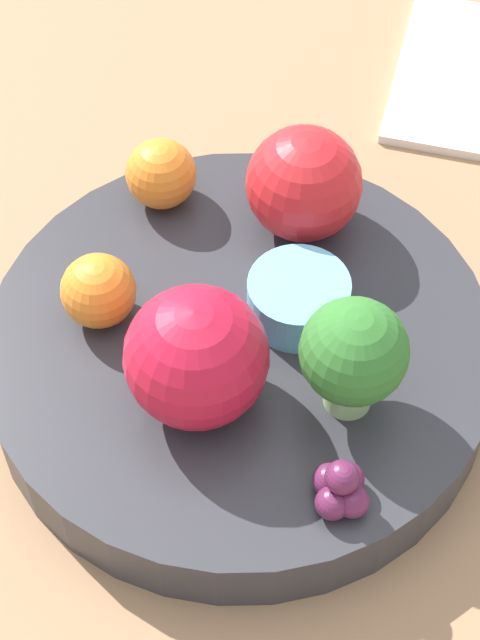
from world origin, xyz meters
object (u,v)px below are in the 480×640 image
at_px(apple_green, 304,184).
at_px(small_cup, 298,298).
at_px(broccoli, 358,349).
at_px(orange_back, 161,174).
at_px(orange_front, 98,291).
at_px(grape_cluster, 341,488).
at_px(bowl, 240,354).
at_px(apple_red, 196,357).

bearing_deg(apple_green, small_cup, 124.38).
relative_size(broccoli, orange_back, 1.70).
bearing_deg(orange_back, orange_front, 109.47).
distance_m(broccoli, small_cup, 0.06).
bearing_deg(small_cup, grape_cluster, 136.44).
xyz_separation_m(apple_green, orange_back, (0.07, 0.03, -0.01)).
relative_size(apple_green, small_cup, 1.19).
bearing_deg(orange_front, bowl, -151.39).
bearing_deg(orange_front, orange_back, -70.53).
bearing_deg(broccoli, bowl, 3.46).
xyz_separation_m(bowl, broccoli, (-0.06, -0.00, 0.05)).
xyz_separation_m(orange_back, grape_cluster, (-0.17, 0.09, -0.01)).
relative_size(orange_back, small_cup, 0.75).
bearing_deg(apple_green, orange_back, 24.39).
height_order(apple_red, apple_green, apple_red).
relative_size(apple_red, orange_back, 1.75).
height_order(apple_red, orange_back, apple_red).
distance_m(broccoli, apple_red, 0.07).
relative_size(broccoli, grape_cluster, 2.22).
height_order(apple_green, grape_cluster, apple_green).
distance_m(apple_green, orange_back, 0.07).
bearing_deg(broccoli, orange_front, 16.58).
height_order(bowl, orange_back, orange_back).
height_order(bowl, orange_front, orange_front).
bearing_deg(apple_red, grape_cluster, 178.10).
bearing_deg(small_cup, apple_red, 84.44).
xyz_separation_m(bowl, apple_red, (-0.01, 0.04, 0.05)).
bearing_deg(broccoli, apple_red, 39.27).
bearing_deg(broccoli, orange_back, -15.22).
distance_m(grape_cluster, small_cup, 0.10).
bearing_deg(apple_green, apple_red, 102.89).
bearing_deg(bowl, apple_green, -76.05).
distance_m(broccoli, apple_green, 0.11).
bearing_deg(orange_back, apple_green, -155.61).
xyz_separation_m(orange_front, grape_cluster, (-0.14, 0.01, -0.01)).
height_order(bowl, apple_green, apple_green).
bearing_deg(bowl, broccoli, -176.54).
relative_size(grape_cluster, small_cup, 0.57).
distance_m(apple_green, small_cup, 0.06).
height_order(apple_green, small_cup, apple_green).
xyz_separation_m(apple_red, orange_front, (0.07, -0.01, -0.01)).
relative_size(broccoli, apple_green, 1.07).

